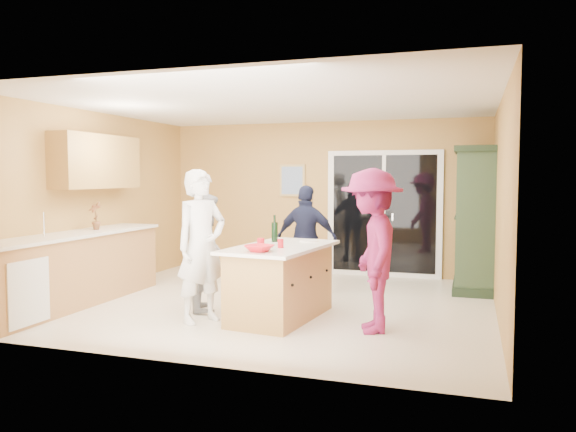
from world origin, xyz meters
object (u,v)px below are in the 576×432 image
(kitchen_island, at_px, (281,284))
(woman_magenta, at_px, (372,250))
(green_hutch, at_px, (475,221))
(woman_grey, at_px, (207,251))
(woman_white, at_px, (201,246))
(woman_navy, at_px, (307,239))

(kitchen_island, distance_m, woman_magenta, 1.23)
(green_hutch, bearing_deg, woman_grey, -144.81)
(woman_white, bearing_deg, woman_grey, 50.09)
(kitchen_island, relative_size, woman_white, 0.99)
(kitchen_island, height_order, woman_white, woman_white)
(woman_white, bearing_deg, kitchen_island, -31.89)
(green_hutch, height_order, woman_white, green_hutch)
(woman_white, bearing_deg, woman_navy, 10.01)
(green_hutch, distance_m, woman_grey, 3.91)
(kitchen_island, relative_size, woman_navy, 1.12)
(woman_magenta, bearing_deg, woman_navy, -160.50)
(kitchen_island, bearing_deg, woman_white, -144.98)
(woman_white, xyz_separation_m, woman_navy, (0.69, 1.93, -0.10))
(green_hutch, relative_size, woman_grey, 1.43)
(green_hutch, bearing_deg, kitchen_island, -132.29)
(woman_grey, bearing_deg, woman_magenta, -126.69)
(woman_navy, distance_m, woman_magenta, 2.12)
(woman_grey, bearing_deg, green_hutch, -81.83)
(green_hutch, relative_size, woman_white, 1.20)
(kitchen_island, bearing_deg, woman_magenta, -4.97)
(kitchen_island, xyz_separation_m, woman_grey, (-1.02, 0.14, 0.33))
(woman_white, distance_m, woman_navy, 2.05)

